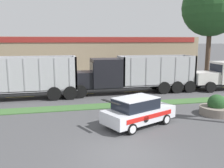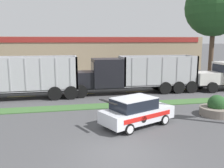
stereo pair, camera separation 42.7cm
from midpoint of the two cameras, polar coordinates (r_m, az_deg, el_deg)
ground_plane at (r=11.39m, az=3.25°, el=-15.83°), size 600.00×600.00×0.00m
grass_verge at (r=18.91m, az=-3.08°, el=-5.12°), size 120.00×1.49×0.06m
centre_line_3 at (r=23.58m, az=-19.49°, el=-2.70°), size 2.40×0.14×0.01m
centre_line_4 at (r=23.43m, az=-6.29°, el=-2.26°), size 2.40×0.14×0.01m
centre_line_5 at (r=24.50m, az=6.39°, el=-1.72°), size 2.40×0.14×0.01m
centre_line_6 at (r=26.64m, az=17.51°, el=-1.18°), size 2.40×0.14×0.01m
dump_truck_lead at (r=23.34m, az=2.69°, el=1.90°), size 12.31×2.70×3.48m
rally_car at (r=14.74m, az=6.39°, el=-6.20°), size 4.75×3.50×1.73m
stone_planter at (r=18.21m, az=23.39°, el=-5.11°), size 2.17×2.17×1.37m
store_building_backdrop at (r=44.62m, az=-2.99°, el=7.14°), size 33.39×12.10×5.45m
tree_behind_left at (r=33.93m, az=22.78°, el=17.06°), size 6.98×6.98×14.11m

